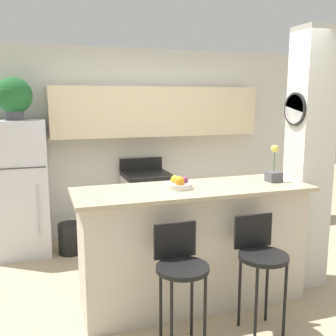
{
  "coord_description": "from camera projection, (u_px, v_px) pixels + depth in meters",
  "views": [
    {
      "loc": [
        -1.3,
        -3.18,
        1.87
      ],
      "look_at": [
        0.0,
        0.73,
        1.15
      ],
      "focal_mm": 42.0,
      "sensor_mm": 36.0,
      "label": 1
    }
  ],
  "objects": [
    {
      "name": "bar_stool_right",
      "position": [
        261.0,
        256.0,
        3.15
      ],
      "size": [
        0.4,
        0.4,
        0.94
      ],
      "color": "black",
      "rests_on": "ground_plane"
    },
    {
      "name": "ground_plane",
      "position": [
        192.0,
        301.0,
        3.7
      ],
      "size": [
        14.0,
        14.0,
        0.0
      ],
      "primitive_type": "plane",
      "color": "tan"
    },
    {
      "name": "fruit_bowl",
      "position": [
        179.0,
        184.0,
        3.46
      ],
      "size": [
        0.23,
        0.23,
        0.12
      ],
      "color": "silver",
      "rests_on": "counter_bar"
    },
    {
      "name": "bar_stool_left",
      "position": [
        181.0,
        268.0,
        2.93
      ],
      "size": [
        0.4,
        0.4,
        0.94
      ],
      "color": "black",
      "rests_on": "ground_plane"
    },
    {
      "name": "counter_bar",
      "position": [
        193.0,
        245.0,
        3.61
      ],
      "size": [
        2.14,
        0.72,
        1.1
      ],
      "color": "beige",
      "rests_on": "ground_plane"
    },
    {
      "name": "potted_plant_on_fridge",
      "position": [
        14.0,
        97.0,
        4.54
      ],
      "size": [
        0.42,
        0.42,
        0.49
      ],
      "color": "#4C4C51",
      "rests_on": "refrigerator"
    },
    {
      "name": "pillar_right",
      "position": [
        308.0,
        160.0,
        3.89
      ],
      "size": [
        0.38,
        0.32,
        2.55
      ],
      "color": "silver",
      "rests_on": "ground_plane"
    },
    {
      "name": "wall_back",
      "position": [
        145.0,
        130.0,
        5.39
      ],
      "size": [
        5.6,
        0.38,
        2.55
      ],
      "color": "silver",
      "rests_on": "ground_plane"
    },
    {
      "name": "stove_range",
      "position": [
        147.0,
        206.0,
        5.28
      ],
      "size": [
        0.6,
        0.64,
        1.07
      ],
      "color": "white",
      "rests_on": "ground_plane"
    },
    {
      "name": "trash_bin",
      "position": [
        70.0,
        238.0,
        4.82
      ],
      "size": [
        0.28,
        0.28,
        0.38
      ],
      "color": "black",
      "rests_on": "ground_plane"
    },
    {
      "name": "orchid_vase",
      "position": [
        274.0,
        172.0,
        3.74
      ],
      "size": [
        0.13,
        0.13,
        0.35
      ],
      "color": "#4C4C51",
      "rests_on": "counter_bar"
    },
    {
      "name": "refrigerator",
      "position": [
        20.0,
        188.0,
        4.73
      ],
      "size": [
        0.65,
        0.63,
        1.63
      ],
      "color": "silver",
      "rests_on": "ground_plane"
    }
  ]
}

